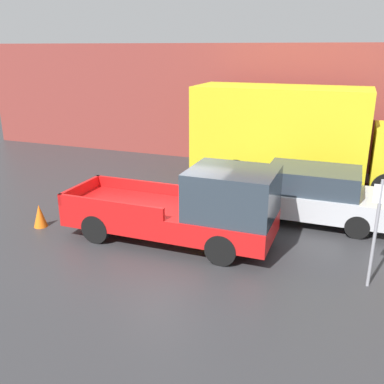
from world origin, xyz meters
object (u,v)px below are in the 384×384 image
delivery_truck (296,134)px  newspaper_box (205,150)px  pickup_truck (191,208)px  car (308,194)px  traffic_cone (40,216)px  parking_sign (376,228)px

delivery_truck → newspaper_box: size_ratio=8.29×
pickup_truck → car: bearing=46.5°
newspaper_box → traffic_cone: (-1.94, -8.91, -0.16)m
car → parking_sign: size_ratio=1.97×
delivery_truck → traffic_cone: delivery_truck is taller
traffic_cone → newspaper_box: bearing=77.7°
pickup_truck → delivery_truck: delivery_truck is taller
traffic_cone → delivery_truck: bearing=47.1°
pickup_truck → delivery_truck: bearing=74.1°
pickup_truck → car: size_ratio=1.17×
parking_sign → pickup_truck: bearing=171.4°
pickup_truck → delivery_truck: size_ratio=0.68×
parking_sign → traffic_cone: size_ratio=3.62×
car → traffic_cone: size_ratio=7.12×
delivery_truck → parking_sign: 7.30m
car → parking_sign: bearing=-63.7°
pickup_truck → parking_sign: bearing=-8.6°
parking_sign → delivery_truck: bearing=111.0°
pickup_truck → parking_sign: 4.42m
delivery_truck → traffic_cone: 9.25m
car → traffic_cone: car is taller
parking_sign → newspaper_box: 11.37m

